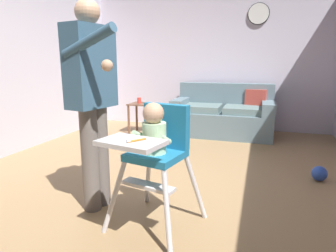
{
  "coord_description": "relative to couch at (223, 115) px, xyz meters",
  "views": [
    {
      "loc": [
        0.96,
        -2.46,
        1.2
      ],
      "look_at": [
        0.36,
        -0.6,
        0.78
      ],
      "focal_mm": 30.85,
      "sensor_mm": 36.0,
      "label": 1
    }
  ],
  "objects": [
    {
      "name": "ground",
      "position": [
        -0.38,
        -2.48,
        -0.38
      ],
      "size": [
        5.96,
        7.54,
        0.1
      ],
      "primitive_type": "cube",
      "color": "#98774F"
    },
    {
      "name": "wall_far",
      "position": [
        -0.38,
        0.52,
        0.94
      ],
      "size": [
        5.16,
        0.06,
        2.55
      ],
      "primitive_type": "cube",
      "color": "silver",
      "rests_on": "ground"
    },
    {
      "name": "couch",
      "position": [
        0.0,
        0.0,
        0.0
      ],
      "size": [
        1.65,
        0.86,
        0.86
      ],
      "rotation": [
        0.0,
        0.0,
        -1.57
      ],
      "color": "slate",
      "rests_on": "ground"
    },
    {
      "name": "high_chair",
      "position": [
        -0.11,
        -3.07,
        0.32
      ],
      "size": [
        0.71,
        0.81,
        0.95
      ],
      "rotation": [
        0.0,
        0.0,
        -1.78
      ],
      "color": "silver",
      "rests_on": "ground"
    },
    {
      "name": "adult_standing",
      "position": [
        -0.69,
        -2.94,
        0.62
      ],
      "size": [
        0.51,
        0.57,
        1.67
      ],
      "rotation": [
        0.0,
        0.0,
        -0.21
      ],
      "color": "#685F5B",
      "rests_on": "ground"
    },
    {
      "name": "toy_ball",
      "position": [
        1.22,
        -1.76,
        -0.26
      ],
      "size": [
        0.16,
        0.16,
        0.16
      ],
      "primitive_type": "sphere",
      "color": "#284CB7",
      "rests_on": "ground"
    },
    {
      "name": "side_table",
      "position": [
        -1.38,
        -0.33,
        0.05
      ],
      "size": [
        0.4,
        0.4,
        0.52
      ],
      "color": "brown",
      "rests_on": "ground"
    },
    {
      "name": "sippy_cup",
      "position": [
        -1.42,
        -0.33,
        0.24
      ],
      "size": [
        0.07,
        0.07,
        0.1
      ],
      "primitive_type": "cylinder",
      "color": "#D13D33",
      "rests_on": "side_table"
    },
    {
      "name": "wall_clock",
      "position": [
        0.47,
        0.48,
        1.69
      ],
      "size": [
        0.36,
        0.04,
        0.36
      ],
      "color": "white"
    }
  ]
}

